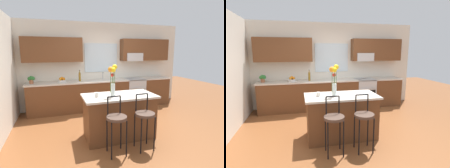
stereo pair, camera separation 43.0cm
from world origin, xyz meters
The scene contains 13 objects.
ground_plane centered at (0.00, 0.00, 0.00)m, with size 14.00×14.00×0.00m, color brown.
back_wall_assembly centered at (0.02, 1.99, 1.51)m, with size 5.60×0.50×2.70m.
counter_run centered at (0.00, 1.70, 0.47)m, with size 4.56×0.64×0.92m.
sink_faucet centered at (0.01, 1.84, 1.06)m, with size 0.02×0.13×0.23m.
oven_range centered at (1.04, 1.68, 0.46)m, with size 0.60×0.64×0.92m.
kitchen_island centered at (-0.22, -0.26, 0.46)m, with size 1.50×0.77×0.92m.
bar_stool_near centered at (-0.49, -0.86, 0.64)m, with size 0.36×0.36×1.04m.
bar_stool_middle centered at (0.06, -0.86, 0.64)m, with size 0.36×0.36×1.04m.
flower_vase centered at (-0.38, -0.32, 1.31)m, with size 0.19×0.15×0.64m.
mug_ceramic centered at (-0.69, -0.26, 0.97)m, with size 0.08×0.08×0.09m, color silver.
fruit_bowl_oranges centered at (-1.27, 1.70, 0.98)m, with size 0.24×0.24×0.16m.
bottle_olive_oil centered at (-0.75, 1.70, 1.06)m, with size 0.06×0.06×0.34m.
potted_plant_small centered at (-2.09, 1.70, 1.05)m, with size 0.19×0.13×0.22m.
Camera 2 is at (-1.05, -3.67, 1.82)m, focal length 28.10 mm.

